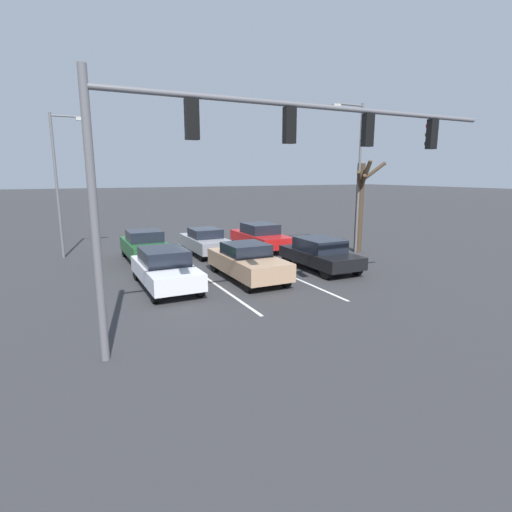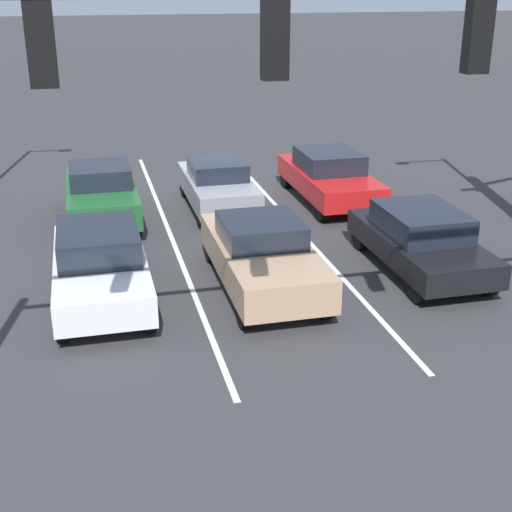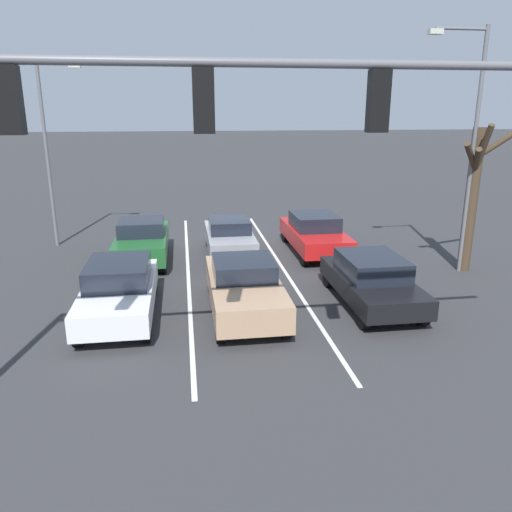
{
  "view_description": "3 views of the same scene",
  "coord_description": "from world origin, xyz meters",
  "px_view_note": "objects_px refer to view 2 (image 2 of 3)",
  "views": [
    {
      "loc": [
        7.23,
        21.77,
        4.44
      ],
      "look_at": [
        0.4,
        7.92,
        1.27
      ],
      "focal_mm": 28.0,
      "sensor_mm": 36.0,
      "label": 1
    },
    {
      "loc": [
        3.81,
        20.73,
        6.44
      ],
      "look_at": [
        0.69,
        8.09,
        1.34
      ],
      "focal_mm": 50.0,
      "sensor_mm": 36.0,
      "label": 2
    },
    {
      "loc": [
        1.78,
        19.88,
        5.61
      ],
      "look_at": [
        -0.27,
        5.89,
        1.45
      ],
      "focal_mm": 35.0,
      "sensor_mm": 36.0,
      "label": 3
    }
  ],
  "objects_px": {
    "car_black_leftlane_front": "(420,239)",
    "car_red_leftlane_second": "(329,176)",
    "car_gray_midlane_second": "(218,185)",
    "traffic_signal_gantry": "(221,90)",
    "car_white_rightlane_front": "(100,264)",
    "car_darkgreen_rightlane_second": "(101,193)",
    "car_tan_midlane_front": "(262,254)"
  },
  "relations": [
    {
      "from": "car_black_leftlane_front",
      "to": "car_gray_midlane_second",
      "type": "height_order",
      "value": "car_black_leftlane_front"
    },
    {
      "from": "car_darkgreen_rightlane_second",
      "to": "car_white_rightlane_front",
      "type": "bearing_deg",
      "value": 87.25
    },
    {
      "from": "car_white_rightlane_front",
      "to": "car_gray_midlane_second",
      "type": "relative_size",
      "value": 1.09
    },
    {
      "from": "car_black_leftlane_front",
      "to": "car_white_rightlane_front",
      "type": "height_order",
      "value": "car_white_rightlane_front"
    },
    {
      "from": "car_red_leftlane_second",
      "to": "traffic_signal_gantry",
      "type": "height_order",
      "value": "traffic_signal_gantry"
    },
    {
      "from": "car_tan_midlane_front",
      "to": "car_black_leftlane_front",
      "type": "xyz_separation_m",
      "value": [
        -3.82,
        -0.07,
        -0.0
      ]
    },
    {
      "from": "car_black_leftlane_front",
      "to": "traffic_signal_gantry",
      "type": "height_order",
      "value": "traffic_signal_gantry"
    },
    {
      "from": "car_black_leftlane_front",
      "to": "car_darkgreen_rightlane_second",
      "type": "xyz_separation_m",
      "value": [
        7.05,
        -5.52,
        0.05
      ]
    },
    {
      "from": "car_black_leftlane_front",
      "to": "car_red_leftlane_second",
      "type": "bearing_deg",
      "value": -87.87
    },
    {
      "from": "car_white_rightlane_front",
      "to": "car_gray_midlane_second",
      "type": "xyz_separation_m",
      "value": [
        -3.63,
        -5.63,
        -0.04
      ]
    },
    {
      "from": "car_tan_midlane_front",
      "to": "car_white_rightlane_front",
      "type": "height_order",
      "value": "car_white_rightlane_front"
    },
    {
      "from": "car_white_rightlane_front",
      "to": "car_red_leftlane_second",
      "type": "relative_size",
      "value": 0.97
    },
    {
      "from": "car_gray_midlane_second",
      "to": "car_darkgreen_rightlane_second",
      "type": "bearing_deg",
      "value": 4.53
    },
    {
      "from": "car_black_leftlane_front",
      "to": "car_white_rightlane_front",
      "type": "bearing_deg",
      "value": -1.25
    },
    {
      "from": "car_red_leftlane_second",
      "to": "car_darkgreen_rightlane_second",
      "type": "relative_size",
      "value": 1.06
    },
    {
      "from": "car_red_leftlane_second",
      "to": "car_gray_midlane_second",
      "type": "xyz_separation_m",
      "value": [
        3.47,
        0.0,
        -0.05
      ]
    },
    {
      "from": "car_red_leftlane_second",
      "to": "car_white_rightlane_front",
      "type": "bearing_deg",
      "value": 38.44
    },
    {
      "from": "car_gray_midlane_second",
      "to": "car_darkgreen_rightlane_second",
      "type": "xyz_separation_m",
      "value": [
        3.37,
        0.27,
        0.06
      ]
    },
    {
      "from": "car_tan_midlane_front",
      "to": "car_white_rightlane_front",
      "type": "distance_m",
      "value": 3.5
    },
    {
      "from": "car_white_rightlane_front",
      "to": "car_black_leftlane_front",
      "type": "bearing_deg",
      "value": 178.75
    },
    {
      "from": "car_red_leftlane_second",
      "to": "car_gray_midlane_second",
      "type": "distance_m",
      "value": 3.47
    },
    {
      "from": "car_white_rightlane_front",
      "to": "car_red_leftlane_second",
      "type": "height_order",
      "value": "car_red_leftlane_second"
    },
    {
      "from": "car_tan_midlane_front",
      "to": "car_black_leftlane_front",
      "type": "bearing_deg",
      "value": -178.95
    },
    {
      "from": "car_tan_midlane_front",
      "to": "traffic_signal_gantry",
      "type": "height_order",
      "value": "traffic_signal_gantry"
    },
    {
      "from": "car_tan_midlane_front",
      "to": "car_red_leftlane_second",
      "type": "relative_size",
      "value": 0.99
    },
    {
      "from": "car_black_leftlane_front",
      "to": "car_red_leftlane_second",
      "type": "height_order",
      "value": "car_red_leftlane_second"
    },
    {
      "from": "car_gray_midlane_second",
      "to": "car_white_rightlane_front",
      "type": "bearing_deg",
      "value": 57.2
    },
    {
      "from": "car_gray_midlane_second",
      "to": "traffic_signal_gantry",
      "type": "bearing_deg",
      "value": 79.65
    },
    {
      "from": "car_gray_midlane_second",
      "to": "traffic_signal_gantry",
      "type": "relative_size",
      "value": 0.34
    },
    {
      "from": "car_tan_midlane_front",
      "to": "car_white_rightlane_front",
      "type": "relative_size",
      "value": 1.02
    },
    {
      "from": "car_tan_midlane_front",
      "to": "car_black_leftlane_front",
      "type": "relative_size",
      "value": 1.07
    },
    {
      "from": "car_tan_midlane_front",
      "to": "car_gray_midlane_second",
      "type": "relative_size",
      "value": 1.11
    }
  ]
}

